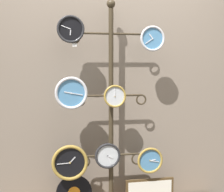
% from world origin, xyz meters
% --- Properties ---
extents(shop_wall, '(4.40, 0.04, 2.80)m').
position_xyz_m(shop_wall, '(0.00, 0.57, 1.40)').
color(shop_wall, gray).
rests_on(shop_wall, ground_plane).
extents(display_stand, '(0.78, 0.38, 2.02)m').
position_xyz_m(display_stand, '(0.00, 0.41, 0.75)').
color(display_stand, '#382D1E').
rests_on(display_stand, ground_plane).
extents(clock_top_left, '(0.24, 0.04, 0.24)m').
position_xyz_m(clock_top_left, '(-0.38, 0.32, 1.74)').
color(clock_top_left, black).
extents(clock_top_right, '(0.23, 0.04, 0.23)m').
position_xyz_m(clock_top_right, '(0.37, 0.30, 1.66)').
color(clock_top_right, '#4C84B2').
extents(clock_middle_left, '(0.29, 0.04, 0.29)m').
position_xyz_m(clock_middle_left, '(-0.38, 0.30, 1.17)').
color(clock_middle_left, '#4C84B2').
extents(clock_middle_center, '(0.21, 0.04, 0.21)m').
position_xyz_m(clock_middle_center, '(0.02, 0.31, 1.14)').
color(clock_middle_center, silver).
extents(clock_bottom_left, '(0.33, 0.04, 0.33)m').
position_xyz_m(clock_bottom_left, '(-0.40, 0.30, 0.54)').
color(clock_bottom_left, black).
extents(clock_bottom_center, '(0.24, 0.04, 0.24)m').
position_xyz_m(clock_bottom_center, '(-0.05, 0.33, 0.58)').
color(clock_bottom_center, silver).
extents(clock_bottom_right, '(0.25, 0.04, 0.25)m').
position_xyz_m(clock_bottom_right, '(0.36, 0.30, 0.52)').
color(clock_bottom_right, '#4C84B2').
extents(picture_frame, '(0.48, 0.02, 0.26)m').
position_xyz_m(picture_frame, '(0.37, 0.35, 0.19)').
color(picture_frame, '#4C381E').
rests_on(picture_frame, low_shelf).
extents(price_tag_upper, '(0.04, 0.00, 0.03)m').
position_xyz_m(price_tag_upper, '(-0.34, 0.32, 1.60)').
color(price_tag_upper, white).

